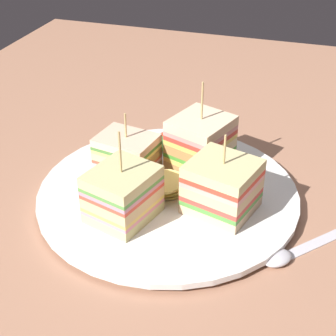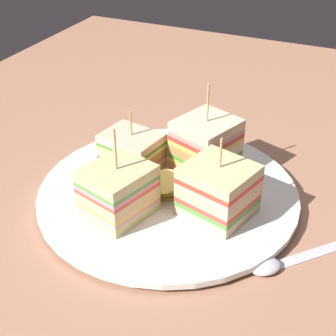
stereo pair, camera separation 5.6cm
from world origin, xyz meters
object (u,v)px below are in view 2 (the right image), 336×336
at_px(sandwich_wedge_1, 132,151).
at_px(spoon, 284,261).
at_px(sandwich_wedge_3, 218,190).
at_px(plate, 168,194).
at_px(sandwich_wedge_2, 118,191).
at_px(sandwich_wedge_0, 206,145).
at_px(chip_pile, 168,183).

distance_m(sandwich_wedge_1, spoon, 0.22).
relative_size(sandwich_wedge_3, spoon, 0.78).
distance_m(plate, sandwich_wedge_3, 0.07).
distance_m(plate, sandwich_wedge_2, 0.07).
bearing_deg(sandwich_wedge_0, plate, 1.87).
relative_size(sandwich_wedge_0, sandwich_wedge_1, 1.44).
xyz_separation_m(sandwich_wedge_0, chip_pile, (0.06, -0.02, -0.02)).
distance_m(sandwich_wedge_2, sandwich_wedge_3, 0.10).
xyz_separation_m(sandwich_wedge_0, sandwich_wedge_3, (0.08, 0.04, -0.00)).
xyz_separation_m(sandwich_wedge_2, sandwich_wedge_3, (-0.04, 0.09, 0.00)).
height_order(chip_pile, spoon, chip_pile).
height_order(sandwich_wedge_0, spoon, sandwich_wedge_0).
relative_size(sandwich_wedge_0, chip_pile, 1.61).
height_order(sandwich_wedge_1, sandwich_wedge_3, sandwich_wedge_3).
xyz_separation_m(plate, sandwich_wedge_1, (-0.03, -0.06, 0.03)).
bearing_deg(sandwich_wedge_2, spoon, -71.29).
xyz_separation_m(sandwich_wedge_1, sandwich_wedge_3, (0.04, 0.12, 0.01)).
distance_m(plate, spoon, 0.16).
bearing_deg(sandwich_wedge_1, sandwich_wedge_3, -9.53).
relative_size(plate, sandwich_wedge_3, 3.26).
height_order(plate, sandwich_wedge_1, sandwich_wedge_1).
bearing_deg(sandwich_wedge_0, sandwich_wedge_3, 49.05).
relative_size(sandwich_wedge_1, sandwich_wedge_3, 0.83).
bearing_deg(spoon, chip_pile, -66.58).
bearing_deg(sandwich_wedge_1, spoon, -11.02).
relative_size(plate, sandwich_wedge_0, 2.71).
xyz_separation_m(sandwich_wedge_1, spoon, (0.08, 0.21, -0.03)).
height_order(sandwich_wedge_2, sandwich_wedge_3, sandwich_wedge_2).
xyz_separation_m(sandwich_wedge_0, sandwich_wedge_2, (0.12, -0.05, -0.00)).
bearing_deg(sandwich_wedge_3, plate, 2.21).
relative_size(sandwich_wedge_2, sandwich_wedge_3, 1.12).
bearing_deg(spoon, sandwich_wedge_3, -70.85).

